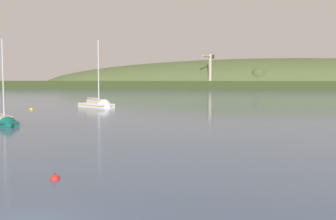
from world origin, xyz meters
The scene contains 6 objects.
far_shoreline_hill centered at (53.29, 267.13, 0.27)m, with size 431.31×98.81×39.03m.
dockside_crane centered at (6.30, 232.86, 9.93)m, with size 7.29×14.03×20.36m.
sailboat_near_mooring centered at (-13.85, 60.52, 0.19)m, with size 8.56×8.14×13.87m.
sailboat_far_left centered at (-16.41, 30.37, 0.19)m, with size 5.71×6.07×10.56m.
mooring_buoy_midchannel centered at (-1.48, 6.86, 0.00)m, with size 0.51×0.51×0.59m.
mooring_buoy_far_upstream centered at (-24.00, 54.13, 0.00)m, with size 0.63×0.63×0.71m.
Camera 1 is at (6.37, -13.06, 5.06)m, focal length 43.88 mm.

